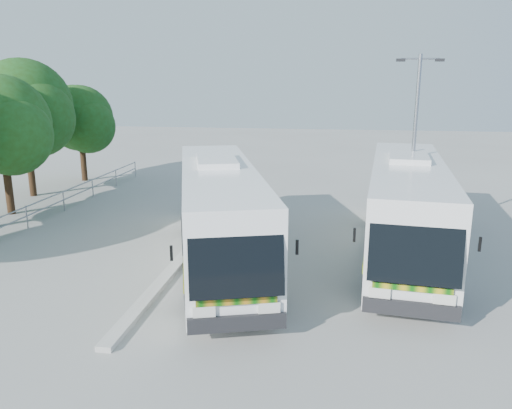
% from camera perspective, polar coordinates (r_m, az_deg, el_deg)
% --- Properties ---
extents(ground, '(100.00, 100.00, 0.00)m').
position_cam_1_polar(ground, '(17.16, -1.26, -7.08)').
color(ground, '#9C9C97').
rests_on(ground, ground).
extents(kerb_divider, '(0.40, 16.00, 0.15)m').
position_cam_1_polar(kerb_divider, '(19.47, -6.92, -4.36)').
color(kerb_divider, '#B2B2AD').
rests_on(kerb_divider, ground).
extents(railing, '(0.06, 22.00, 1.00)m').
position_cam_1_polar(railing, '(24.18, -23.50, -0.16)').
color(railing, gray).
rests_on(railing, ground).
extents(tree_far_c, '(4.97, 4.69, 6.49)m').
position_cam_1_polar(tree_far_c, '(25.74, -27.01, 8.24)').
color(tree_far_c, '#382314').
rests_on(tree_far_c, ground).
extents(tree_far_d, '(5.62, 5.30, 7.33)m').
position_cam_1_polar(tree_far_d, '(29.42, -24.86, 10.09)').
color(tree_far_d, '#382314').
rests_on(tree_far_d, ground).
extents(tree_far_e, '(4.54, 4.28, 5.92)m').
position_cam_1_polar(tree_far_e, '(33.00, -19.38, 9.26)').
color(tree_far_e, '#382314').
rests_on(tree_far_e, ground).
extents(coach_main, '(5.73, 12.09, 3.31)m').
position_cam_1_polar(coach_main, '(17.28, -4.24, -0.65)').
color(coach_main, white).
rests_on(coach_main, ground).
extents(coach_adjacent, '(3.59, 12.20, 3.34)m').
position_cam_1_polar(coach_adjacent, '(18.69, 16.80, -0.05)').
color(coach_adjacent, silver).
rests_on(coach_adjacent, ground).
extents(lamppost, '(1.74, 0.36, 7.12)m').
position_cam_1_polar(lamppost, '(20.13, 17.61, 6.96)').
color(lamppost, '#94979D').
rests_on(lamppost, ground).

